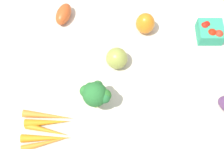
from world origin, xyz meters
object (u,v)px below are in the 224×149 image
at_px(roma_tomato, 63,14).
at_px(heirloom_tomato_green, 117,58).
at_px(carrot_bunch, 47,129).
at_px(berry_basket, 210,32).
at_px(bell_pepper_orange, 145,23).
at_px(broccoli_head, 96,94).

xyz_separation_m(roma_tomato, heirloom_tomato_green, (-0.20, 0.20, 0.01)).
bearing_deg(heirloom_tomato_green, carrot_bunch, 47.54).
xyz_separation_m(berry_basket, roma_tomato, (0.55, -0.08, -0.00)).
relative_size(berry_basket, bell_pepper_orange, 1.06).
distance_m(carrot_bunch, heirloom_tomato_green, 0.33).
height_order(berry_basket, roma_tomato, berry_basket).
height_order(carrot_bunch, roma_tomato, roma_tomato).
height_order(carrot_bunch, broccoli_head, broccoli_head).
bearing_deg(carrot_bunch, berry_basket, -147.66).
bearing_deg(bell_pepper_orange, berry_basket, 173.30).
xyz_separation_m(carrot_bunch, broccoli_head, (-0.16, -0.09, 0.07)).
bearing_deg(berry_basket, broccoli_head, 33.04).
height_order(berry_basket, broccoli_head, broccoli_head).
relative_size(broccoli_head, heirloom_tomato_green, 1.61).
bearing_deg(broccoli_head, carrot_bunch, 30.45).
bearing_deg(berry_basket, bell_pepper_orange, -6.70).
distance_m(berry_basket, heirloom_tomato_green, 0.37).
relative_size(berry_basket, carrot_bunch, 0.53).
bearing_deg(heirloom_tomato_green, broccoli_head, 66.16).
bearing_deg(bell_pepper_orange, broccoli_head, 59.78).
relative_size(carrot_bunch, broccoli_head, 1.39).
bearing_deg(heirloom_tomato_green, berry_basket, -161.37).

